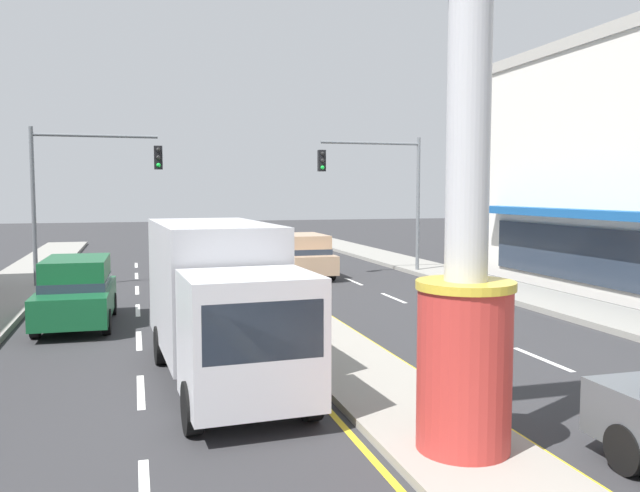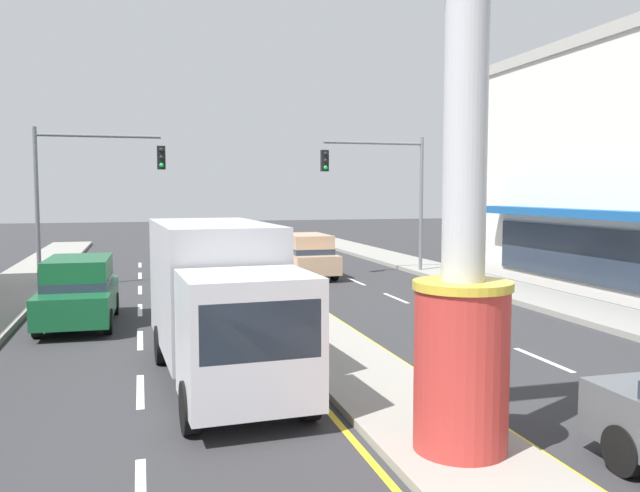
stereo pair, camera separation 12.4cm
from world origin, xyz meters
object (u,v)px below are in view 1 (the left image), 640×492
Objects in this scene: traffic_light_right_side at (382,181)px; box_truck_mid_left_lane at (220,296)px; suv_far_right_lane at (304,255)px; district_sign at (468,166)px; traffic_light_left_side at (82,179)px; suv_near_right_lane at (77,291)px.

box_truck_mid_left_lane is (-9.11, -14.54, -2.55)m from traffic_light_right_side.
box_truck_mid_left_lane is at bearing -122.08° from traffic_light_right_side.
traffic_light_right_side is at bearing -3.76° from suv_far_right_lane.
district_sign is 1.35× the size of traffic_light_left_side.
traffic_light_left_side is 0.88× the size of box_truck_mid_left_lane.
traffic_light_left_side is 12.63m from traffic_light_right_side.
suv_far_right_lane is (8.74, 8.30, 0.00)m from suv_near_right_lane.
traffic_light_right_side is (12.61, 0.74, 0.00)m from traffic_light_left_side.
district_sign is 1.80× the size of suv_near_right_lane.
traffic_light_left_side is at bearing -176.63° from traffic_light_right_side.
district_sign is at bearing -71.32° from traffic_light_left_side.
district_sign is 20.38m from traffic_light_right_side.
suv_near_right_lane is 1.01× the size of suv_far_right_lane.
traffic_light_left_side is 1.34× the size of suv_near_right_lane.
traffic_light_right_side is 0.88× the size of box_truck_mid_left_lane.
traffic_light_right_side is at bearing 71.99° from district_sign.
suv_far_right_lane is at bearing 43.54° from suv_near_right_lane.
district_sign is at bearing -108.01° from traffic_light_right_side.
suv_near_right_lane is at bearing -87.76° from traffic_light_left_side.
district_sign reaches higher than traffic_light_left_side.
district_sign is 1.81× the size of suv_far_right_lane.
traffic_light_left_side and traffic_light_right_side have the same top height.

